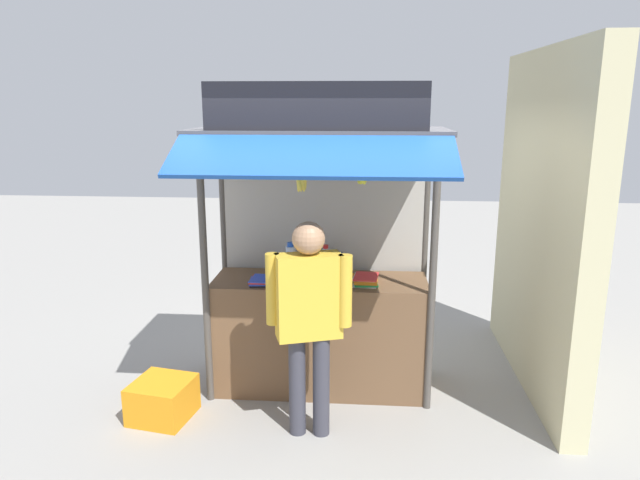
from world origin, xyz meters
TOP-DOWN VIEW (x-y plane):
  - ground_plane at (0.00, 0.00)m, footprint 20.00×20.00m
  - stall_counter at (0.00, 0.00)m, footprint 1.83×0.62m
  - stall_structure at (0.00, 0.06)m, footprint 2.03×1.42m
  - water_bottle_far_left at (0.21, 0.00)m, footprint 0.06×0.06m
  - water_bottle_front_left at (0.03, 0.21)m, footprint 0.07×0.07m
  - water_bottle_left at (-0.26, 0.08)m, footprint 0.08×0.08m
  - magazine_stack_back_left at (-0.47, -0.14)m, footprint 0.23×0.27m
  - magazine_stack_back_right at (0.39, -0.08)m, footprint 0.23×0.28m
  - magazine_stack_mid_left at (-0.17, -0.15)m, footprint 0.25×0.32m
  - banana_bunch_inner_left at (0.35, -0.41)m, footprint 0.10×0.09m
  - banana_bunch_rightmost at (-0.11, -0.41)m, footprint 0.10×0.10m
  - vendor_person at (-0.02, -0.76)m, footprint 0.63×0.33m
  - plastic_crate at (-1.22, -0.63)m, footprint 0.52×0.52m
  - neighbour_wall at (1.90, 0.30)m, footprint 0.20×2.40m

SIDE VIEW (x-z plane):
  - ground_plane at x=0.00m, z-range 0.00..0.00m
  - plastic_crate at x=-1.22m, z-range 0.00..0.31m
  - stall_counter at x=0.00m, z-range 0.00..0.99m
  - vendor_person at x=-0.02m, z-range 0.17..1.82m
  - magazine_stack_back_left at x=-0.47m, z-range 0.99..1.04m
  - magazine_stack_mid_left at x=-0.17m, z-range 0.99..1.05m
  - magazine_stack_back_right at x=0.39m, z-range 0.99..1.06m
  - water_bottle_far_left at x=0.21m, z-range 0.98..1.21m
  - water_bottle_front_left at x=0.03m, z-range 0.98..1.24m
  - water_bottle_left at x=-0.26m, z-range 0.98..1.28m
  - neighbour_wall at x=1.90m, z-range 0.00..2.91m
  - stall_structure at x=0.00m, z-range 0.25..2.87m
  - banana_bunch_rightmost at x=-0.11m, z-range 1.74..2.06m
  - banana_bunch_inner_left at x=0.35m, z-range 1.81..2.07m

